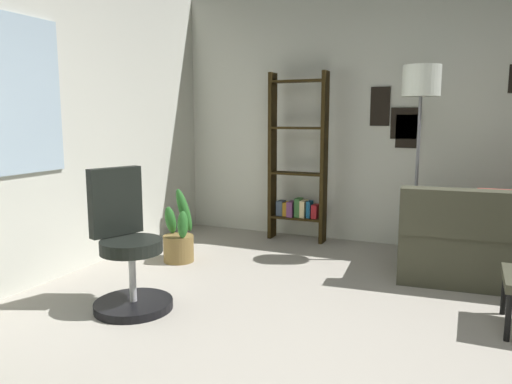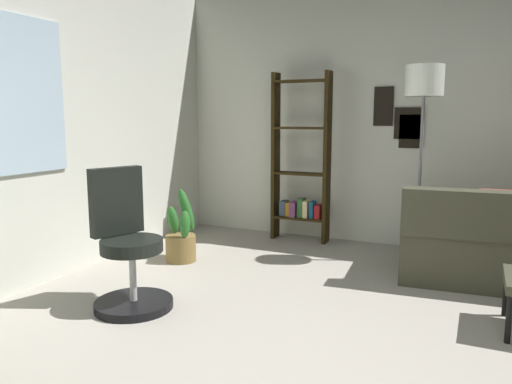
{
  "view_description": "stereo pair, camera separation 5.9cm",
  "coord_description": "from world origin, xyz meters",
  "px_view_note": "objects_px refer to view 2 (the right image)",
  "views": [
    {
      "loc": [
        -2.54,
        -0.36,
        1.37
      ],
      "look_at": [
        0.6,
        1.02,
        0.84
      ],
      "focal_mm": 34.22,
      "sensor_mm": 36.0,
      "label": 1
    },
    {
      "loc": [
        -2.51,
        -0.41,
        1.37
      ],
      "look_at": [
        0.6,
        1.02,
        0.84
      ],
      "focal_mm": 34.22,
      "sensor_mm": 36.0,
      "label": 2
    }
  ],
  "objects_px": {
    "potted_plant": "(181,238)",
    "office_chair": "(128,254)",
    "floor_lamp": "(424,97)",
    "bookshelf": "(301,168)"
  },
  "relations": [
    {
      "from": "office_chair",
      "to": "potted_plant",
      "type": "bearing_deg",
      "value": 14.68
    },
    {
      "from": "floor_lamp",
      "to": "office_chair",
      "type": "bearing_deg",
      "value": 139.42
    },
    {
      "from": "bookshelf",
      "to": "potted_plant",
      "type": "height_order",
      "value": "bookshelf"
    },
    {
      "from": "office_chair",
      "to": "bookshelf",
      "type": "height_order",
      "value": "bookshelf"
    },
    {
      "from": "office_chair",
      "to": "potted_plant",
      "type": "xyz_separation_m",
      "value": [
        1.14,
        0.3,
        -0.18
      ]
    },
    {
      "from": "office_chair",
      "to": "potted_plant",
      "type": "height_order",
      "value": "office_chair"
    },
    {
      "from": "floor_lamp",
      "to": "bookshelf",
      "type": "bearing_deg",
      "value": 76.46
    },
    {
      "from": "office_chair",
      "to": "floor_lamp",
      "type": "bearing_deg",
      "value": -40.58
    },
    {
      "from": "potted_plant",
      "to": "office_chair",
      "type": "bearing_deg",
      "value": -165.32
    },
    {
      "from": "office_chair",
      "to": "floor_lamp",
      "type": "distance_m",
      "value": 2.94
    }
  ]
}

